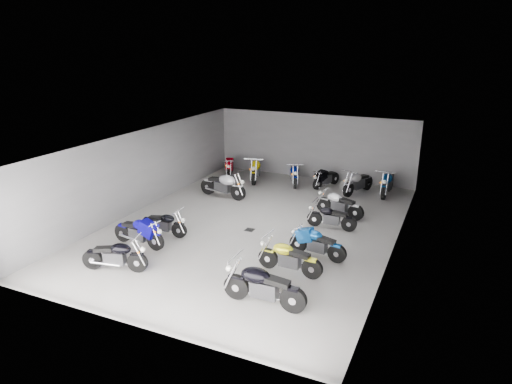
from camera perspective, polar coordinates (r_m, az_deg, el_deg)
ground at (r=17.05m, az=-0.08°, el=-4.17°), size 14.00×14.00×0.00m
wall_back at (r=22.87m, az=7.19°, el=5.68°), size 10.00×0.10×3.20m
wall_left at (r=19.05m, az=-13.94°, el=2.76°), size 0.10×14.00×3.20m
wall_right at (r=15.25m, az=17.30°, el=-1.34°), size 0.10×14.00×3.20m
ceiling at (r=16.11m, az=-0.09°, el=6.49°), size 10.00×14.00×0.04m
drain_grate at (r=16.63m, az=-0.80°, el=-4.75°), size 0.32×0.32×0.01m
motorcycle_left_a at (r=14.23m, az=-17.17°, el=-7.60°), size 1.97×0.69×0.89m
motorcycle_left_b at (r=15.68m, az=-14.40°, el=-4.86°), size 2.08×0.45×0.91m
motorcycle_left_c at (r=16.36m, az=-11.47°, el=-3.87°), size 1.85×0.38×0.81m
motorcycle_left_f at (r=19.99m, az=-4.10°, el=0.86°), size 2.32×0.54×1.02m
motorcycle_right_a at (r=11.91m, az=0.89°, el=-11.67°), size 2.28×0.44×1.00m
motorcycle_right_b at (r=13.52m, az=4.14°, el=-8.19°), size 2.03×0.43×0.89m
motorcycle_right_c at (r=14.57m, az=7.58°, el=-6.36°), size 1.95×0.49×0.86m
motorcycle_right_e at (r=16.83m, az=9.36°, el=-3.11°), size 1.85×0.36×0.81m
motorcycle_right_f at (r=18.08m, az=10.34°, el=-1.50°), size 2.00×0.65×0.90m
motorcycle_back_a at (r=23.44m, az=-3.23°, el=3.30°), size 0.87×1.93×0.89m
motorcycle_back_b at (r=22.43m, az=0.00°, el=2.85°), size 0.82×2.29×1.03m
motorcycle_back_c at (r=21.89m, az=4.80°, el=2.27°), size 0.96×2.02×0.94m
motorcycle_back_d at (r=21.67m, az=8.73°, el=1.76°), size 0.81×1.75×0.81m
motorcycle_back_e at (r=20.99m, az=12.61°, el=1.18°), size 0.93×2.04×0.94m
motorcycle_back_f at (r=21.12m, az=16.12°, el=1.11°), size 0.45×2.29×1.01m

